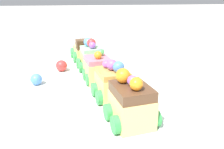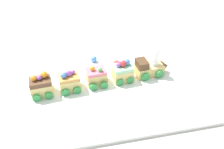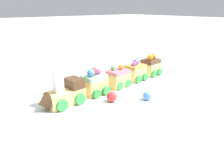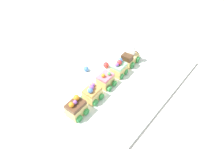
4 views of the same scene
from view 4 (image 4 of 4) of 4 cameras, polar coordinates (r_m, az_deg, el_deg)
The scene contains 9 objects.
ground_plane at distance 0.76m, azimuth -0.70°, elevation -2.83°, with size 10.00×10.00×0.00m, color beige.
display_board at distance 0.76m, azimuth -0.71°, elevation -2.51°, with size 0.76×0.47×0.01m, color silver.
cake_train_locomotive at distance 0.84m, azimuth 6.20°, elevation 5.58°, with size 0.12×0.07×0.10m.
cake_car_mint at distance 0.77m, azimuth 2.15°, elevation 1.96°, with size 0.07×0.07×0.08m.
cake_car_strawberry at distance 0.72m, azimuth -1.86°, elevation -2.04°, with size 0.07×0.07×0.07m.
cake_car_caramel at distance 0.67m, azimuth -6.44°, elevation -6.24°, with size 0.07×0.07×0.07m.
cake_car_chocolate at distance 0.63m, azimuth -11.60°, elevation -10.73°, with size 0.07×0.07×0.08m.
gumball_blue at distance 0.80m, azimuth -8.44°, elevation 1.84°, with size 0.02×0.02×0.02m, color #4C84E0.
gumball_red at distance 0.81m, azimuth -1.94°, elevation 3.15°, with size 0.03×0.03×0.03m, color red.
Camera 4 is at (-0.40, -0.36, 0.54)m, focal length 28.00 mm.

